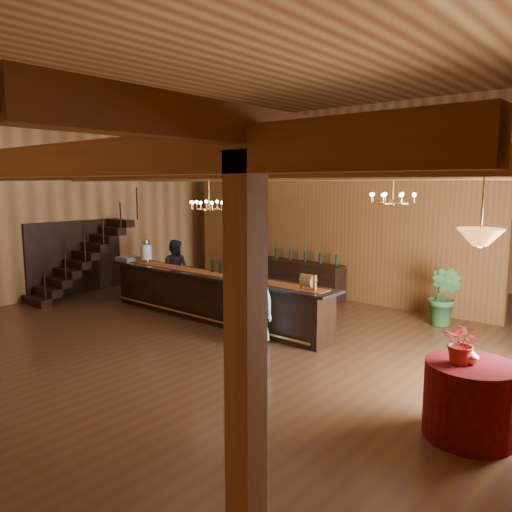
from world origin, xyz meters
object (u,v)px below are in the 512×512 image
Objects in this scene: tasting_bar at (212,297)px; chandelier_right at (393,198)px; raffle_drum at (308,281)px; beverage_dispenser at (146,251)px; floor_plant at (444,297)px; chandelier_left at (209,205)px; backbar_shelf at (290,277)px; round_table at (470,400)px; guest at (253,302)px; staff_second at (175,270)px; pendant_lamp at (480,237)px; bartender at (244,279)px.

tasting_bar is 4.52m from chandelier_right.
tasting_bar is 2.68m from raffle_drum.
raffle_drum reaches higher than tasting_bar.
tasting_bar is at bearing -171.93° from chandelier_right.
raffle_drum is 2.12m from chandelier_right.
beverage_dispenser is (-2.36, 0.08, 0.80)m from tasting_bar.
raffle_drum is at bearing -118.09° from floor_plant.
chandelier_right is (3.78, 0.72, 0.20)m from chandelier_left.
chandelier_left is (0.38, -3.47, 2.10)m from backbar_shelf.
round_table is 0.82× the size of floor_plant.
guest is (2.07, -4.04, 0.37)m from backbar_shelf.
raffle_drum is at bearing 142.64° from staff_second.
floor_plant reaches higher than tasting_bar.
staff_second is 1.22× the size of floor_plant.
round_table is at bearing -30.67° from guest.
floor_plant is (6.48, 2.71, -0.69)m from beverage_dispenser.
chandelier_left is 1.00× the size of chandelier_right.
guest reaches higher than round_table.
tasting_bar is at bearing 140.38° from guest.
pendant_lamp is (8.37, -1.79, 1.07)m from beverage_dispenser.
beverage_dispenser is 8.60m from round_table.
guest is (3.99, -1.56, 0.05)m from staff_second.
beverage_dispenser is at bearing -119.80° from backbar_shelf.
staff_second reaches higher than tasting_bar.
chandelier_right reaches higher than backbar_shelf.
chandelier_right is 3.08m from floor_plant.
chandelier_right is (-2.11, 2.27, 2.30)m from round_table.
chandelier_left is 0.47× the size of bartender.
chandelier_right is at bearing 10.75° from chandelier_left.
beverage_dispenser is 1.76× the size of raffle_drum.
backbar_shelf is 2.10× the size of staff_second.
tasting_bar is 2.50m from beverage_dispenser.
floor_plant is (4.00, 2.95, -1.92)m from chandelier_left.
chandelier_left reaches higher than guest.
guest is at bearing -11.01° from beverage_dispenser.
raffle_drum is 2.44m from bartender.
chandelier_right is 3.12m from guest.
round_table is 1.95m from pendant_lamp.
beverage_dispenser is 0.94m from staff_second.
tasting_bar is at bearing -1.83° from beverage_dispenser.
backbar_shelf is 4.11× the size of chandelier_left.
tasting_bar is 7.83× the size of chandelier_left.
backbar_shelf is at bearing 99.68° from guest.
pendant_lamp is (6.00, -1.72, 1.87)m from tasting_bar.
backbar_shelf is 8.03m from round_table.
beverage_dispenser is 2.80m from bartender.
floor_plant is (0.22, 2.23, -2.11)m from chandelier_right.
chandelier_left reaches higher than floor_plant.
beverage_dispenser reaches higher than tasting_bar.
beverage_dispenser is 8.63m from pendant_lamp.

